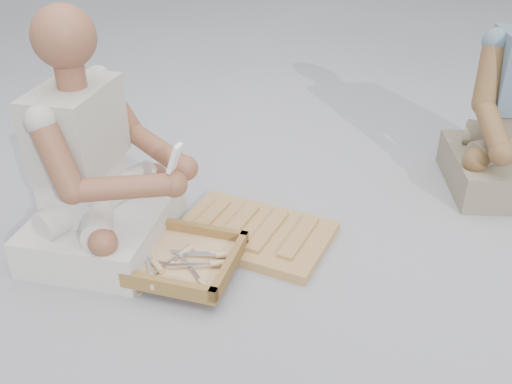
% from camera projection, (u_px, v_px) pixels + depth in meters
% --- Properties ---
extents(ground, '(60.00, 60.00, 0.00)m').
position_uv_depth(ground, '(260.00, 278.00, 2.07)').
color(ground, '#9B9AA0').
rests_on(ground, ground).
extents(carved_panel, '(0.63, 0.45, 0.04)m').
position_uv_depth(carved_panel, '(253.00, 233.00, 2.29)').
color(carved_panel, olive).
rests_on(carved_panel, ground).
extents(tool_tray, '(0.48, 0.39, 0.06)m').
position_uv_depth(tool_tray, '(174.00, 257.00, 2.08)').
color(tool_tray, brown).
rests_on(tool_tray, carved_panel).
extents(chisel_0, '(0.18, 0.15, 0.02)m').
position_uv_depth(chisel_0, '(202.00, 282.00, 1.94)').
color(chisel_0, silver).
rests_on(chisel_0, tool_tray).
extents(chisel_1, '(0.22, 0.07, 0.02)m').
position_uv_depth(chisel_1, '(215.00, 254.00, 2.08)').
color(chisel_1, silver).
rests_on(chisel_1, tool_tray).
extents(chisel_2, '(0.22, 0.05, 0.02)m').
position_uv_depth(chisel_2, '(174.00, 264.00, 2.04)').
color(chisel_2, silver).
rests_on(chisel_2, tool_tray).
extents(chisel_3, '(0.08, 0.22, 0.02)m').
position_uv_depth(chisel_3, '(181.00, 254.00, 2.08)').
color(chisel_3, silver).
rests_on(chisel_3, tool_tray).
extents(chisel_4, '(0.21, 0.10, 0.02)m').
position_uv_depth(chisel_4, '(214.00, 264.00, 2.02)').
color(chisel_4, silver).
rests_on(chisel_4, tool_tray).
extents(chisel_5, '(0.14, 0.19, 0.02)m').
position_uv_depth(chisel_5, '(151.00, 277.00, 1.97)').
color(chisel_5, silver).
rests_on(chisel_5, tool_tray).
extents(chisel_6, '(0.22, 0.08, 0.02)m').
position_uv_depth(chisel_6, '(220.00, 255.00, 2.07)').
color(chisel_6, silver).
rests_on(chisel_6, tool_tray).
extents(chisel_7, '(0.19, 0.14, 0.02)m').
position_uv_depth(chisel_7, '(155.00, 263.00, 2.03)').
color(chisel_7, silver).
rests_on(chisel_7, tool_tray).
extents(wood_chip_0, '(0.02, 0.02, 0.00)m').
position_uv_depth(wood_chip_0, '(188.00, 250.00, 2.22)').
color(wood_chip_0, '#D8B67F').
rests_on(wood_chip_0, ground).
extents(wood_chip_1, '(0.02, 0.02, 0.00)m').
position_uv_depth(wood_chip_1, '(172.00, 236.00, 2.30)').
color(wood_chip_1, '#D8B67F').
rests_on(wood_chip_1, ground).
extents(wood_chip_2, '(0.02, 0.02, 0.00)m').
position_uv_depth(wood_chip_2, '(143.00, 271.00, 2.11)').
color(wood_chip_2, '#D8B67F').
rests_on(wood_chip_2, ground).
extents(wood_chip_3, '(0.02, 0.02, 0.00)m').
position_uv_depth(wood_chip_3, '(198.00, 274.00, 2.09)').
color(wood_chip_3, '#D8B67F').
rests_on(wood_chip_3, ground).
extents(wood_chip_4, '(0.02, 0.02, 0.00)m').
position_uv_depth(wood_chip_4, '(181.00, 243.00, 2.26)').
color(wood_chip_4, '#D8B67F').
rests_on(wood_chip_4, ground).
extents(wood_chip_5, '(0.02, 0.02, 0.00)m').
position_uv_depth(wood_chip_5, '(218.00, 290.00, 2.01)').
color(wood_chip_5, '#D8B67F').
rests_on(wood_chip_5, ground).
extents(wood_chip_6, '(0.02, 0.02, 0.00)m').
position_uv_depth(wood_chip_6, '(161.00, 230.00, 2.34)').
color(wood_chip_6, '#D8B67F').
rests_on(wood_chip_6, ground).
extents(wood_chip_7, '(0.02, 0.02, 0.00)m').
position_uv_depth(wood_chip_7, '(160.00, 220.00, 2.40)').
color(wood_chip_7, '#D8B67F').
rests_on(wood_chip_7, ground).
extents(wood_chip_8, '(0.02, 0.02, 0.00)m').
position_uv_depth(wood_chip_8, '(135.00, 242.00, 2.27)').
color(wood_chip_8, '#D8B67F').
rests_on(wood_chip_8, ground).
extents(wood_chip_9, '(0.02, 0.02, 0.00)m').
position_uv_depth(wood_chip_9, '(139.00, 293.00, 2.00)').
color(wood_chip_9, '#D8B67F').
rests_on(wood_chip_9, ground).
extents(wood_chip_10, '(0.02, 0.02, 0.00)m').
position_uv_depth(wood_chip_10, '(249.00, 262.00, 2.15)').
color(wood_chip_10, '#D8B67F').
rests_on(wood_chip_10, ground).
extents(craftsman, '(0.65, 0.65, 0.92)m').
position_uv_depth(craftsman, '(96.00, 172.00, 2.12)').
color(craftsman, beige).
rests_on(craftsman, ground).
extents(mobile_phone, '(0.05, 0.05, 0.11)m').
position_uv_depth(mobile_phone, '(175.00, 158.00, 1.94)').
color(mobile_phone, white).
rests_on(mobile_phone, craftsman).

